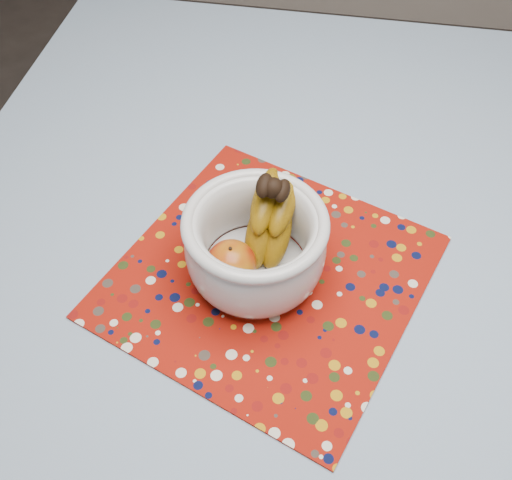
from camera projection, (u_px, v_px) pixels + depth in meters
table at (331, 273)px, 1.00m from camera, size 1.20×1.20×0.75m
tablecloth at (336, 243)px, 0.94m from camera, size 1.32×1.32×0.01m
placemat at (269, 276)px, 0.89m from camera, size 0.54×0.54×0.00m
fruit_bowl at (259, 239)px, 0.84m from camera, size 0.20×0.21×0.16m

